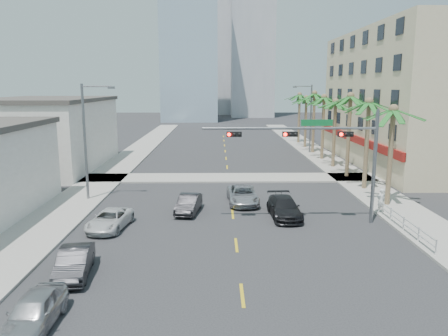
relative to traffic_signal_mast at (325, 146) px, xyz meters
name	(u,v)px	position (x,y,z in m)	size (l,w,h in m)	color
ground	(240,275)	(-5.78, -7.95, -5.06)	(260.00, 260.00, 0.00)	#262628
sidewalk_right	(358,182)	(6.22, 12.05, -4.99)	(4.00, 120.00, 0.15)	gray
sidewalk_left	(99,183)	(-17.78, 12.05, -4.99)	(4.00, 120.00, 0.15)	gray
sidewalk_cross	(228,178)	(-5.78, 14.05, -4.99)	(80.00, 4.00, 0.15)	gray
building_right	(422,98)	(16.21, 22.05, 2.43)	(15.25, 28.00, 15.00)	#CCB990
building_left_far	(47,135)	(-25.28, 20.05, -1.46)	(11.00, 18.00, 7.20)	beige
tower_far_left	(190,25)	(-13.78, 87.05, 18.94)	(14.00, 14.00, 48.00)	#99B2C6
tower_far_right	(253,10)	(3.22, 102.05, 24.94)	(12.00, 12.00, 60.00)	#ADADB2
tower_far_center	(211,47)	(-8.78, 117.05, 15.94)	(16.00, 16.00, 42.00)	#ADADB2
traffic_signal_mast	(325,146)	(0.00, 0.00, 0.00)	(11.12, 0.54, 7.20)	slate
palm_tree_0	(394,111)	(5.82, 4.05, 2.02)	(4.80, 4.80, 7.80)	brown
palm_tree_1	(369,103)	(5.82, 9.25, 2.37)	(4.80, 4.80, 8.16)	brown
palm_tree_2	(351,97)	(5.82, 14.45, 2.72)	(4.80, 4.80, 8.52)	brown
palm_tree_3	(336,103)	(5.82, 19.65, 2.02)	(4.80, 4.80, 7.80)	brown
palm_tree_4	(324,98)	(5.82, 24.85, 2.37)	(4.80, 4.80, 8.16)	brown
palm_tree_5	(315,94)	(5.82, 30.05, 2.72)	(4.80, 4.80, 8.52)	brown
palm_tree_6	(306,99)	(5.82, 35.25, 2.02)	(4.80, 4.80, 7.80)	brown
palm_tree_7	(300,95)	(5.82, 40.45, 2.37)	(4.80, 4.80, 8.16)	brown
streetlight_left	(87,136)	(-16.78, 6.05, 0.00)	(2.55, 0.25, 9.00)	slate
streetlight_right	(309,115)	(5.21, 30.05, 0.00)	(2.55, 0.25, 9.00)	slate
guardrail	(404,222)	(4.52, -1.95, -4.39)	(0.08, 8.08, 1.00)	silver
car_parked_near	(34,312)	(-13.59, -12.41, -4.40)	(1.57, 3.90, 1.33)	#ADAEB2
car_parked_mid	(74,262)	(-13.58, -7.84, -4.41)	(1.39, 3.98, 1.31)	black
car_parked_far	(110,220)	(-13.58, -0.98, -4.47)	(1.97, 4.28, 1.19)	silver
car_lane_left	(189,204)	(-8.89, 2.57, -4.43)	(1.35, 3.86, 1.27)	black
car_lane_center	(243,195)	(-4.93, 4.92, -4.40)	(2.19, 4.74, 1.32)	#B1B1B6
car_lane_right	(284,207)	(-2.30, 1.34, -4.38)	(1.92, 4.71, 1.37)	black
pedestrian	(381,200)	(4.52, 1.94, -4.07)	(0.61, 0.40, 1.68)	silver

